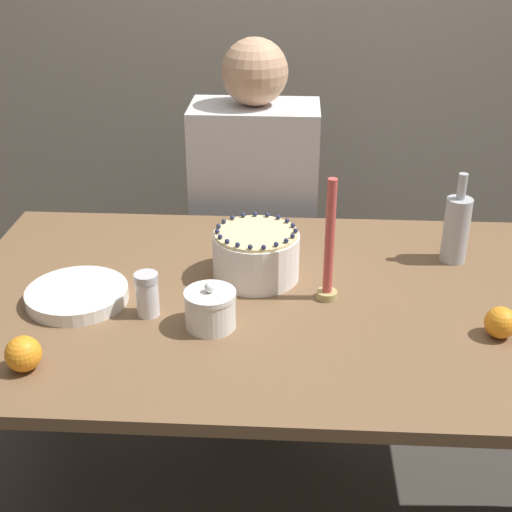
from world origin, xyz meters
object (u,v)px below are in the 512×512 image
(cake, at_px, (256,255))
(sugar_bowl, at_px, (210,309))
(sugar_shaker, at_px, (147,294))
(bottle, at_px, (456,228))
(person_man_blue_shirt, at_px, (255,251))
(candle, at_px, (329,251))

(cake, distance_m, sugar_bowl, 0.25)
(sugar_shaker, height_order, bottle, bottle)
(cake, xyz_separation_m, bottle, (0.51, 0.12, 0.03))
(cake, xyz_separation_m, person_man_blue_shirt, (-0.04, 0.57, -0.28))
(candle, relative_size, bottle, 1.26)
(sugar_bowl, relative_size, person_man_blue_shirt, 0.09)
(sugar_shaker, height_order, person_man_blue_shirt, person_man_blue_shirt)
(bottle, bearing_deg, sugar_shaker, -156.98)
(sugar_shaker, distance_m, person_man_blue_shirt, 0.84)
(cake, bearing_deg, person_man_blue_shirt, 93.69)
(person_man_blue_shirt, bearing_deg, sugar_shaker, 75.59)
(cake, distance_m, sugar_shaker, 0.30)
(cake, height_order, sugar_shaker, cake)
(cake, relative_size, sugar_shaker, 2.06)
(bottle, height_order, person_man_blue_shirt, person_man_blue_shirt)
(person_man_blue_shirt, bearing_deg, bottle, 140.37)
(sugar_bowl, bearing_deg, person_man_blue_shirt, 86.49)
(candle, height_order, person_man_blue_shirt, person_man_blue_shirt)
(sugar_shaker, xyz_separation_m, bottle, (0.74, 0.32, 0.04))
(bottle, bearing_deg, sugar_bowl, -148.97)
(person_man_blue_shirt, bearing_deg, cake, 93.69)
(cake, relative_size, candle, 0.71)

